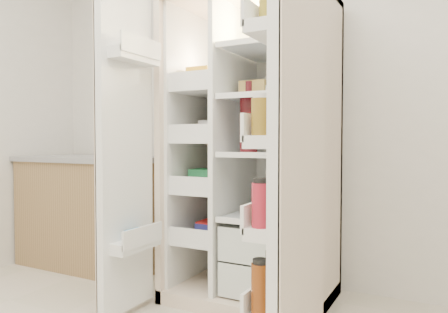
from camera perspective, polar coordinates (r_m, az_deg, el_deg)
The scene contains 5 objects.
wall_back at distance 2.92m, azimuth 8.29°, elevation 9.87°, with size 4.00×0.02×2.70m, color silver.
refrigerator at distance 2.60m, azimuth 4.58°, elevation -2.54°, with size 0.92×0.70×1.80m.
freezer_door at distance 2.35m, azimuth -13.06°, elevation 0.52°, with size 0.15×0.40×1.72m.
fridge_door at distance 1.77m, azimuth 9.45°, elevation -0.51°, with size 0.17×0.58×1.72m.
kitchen_counter at distance 3.43m, azimuth -16.92°, elevation -6.96°, with size 1.15×0.61×0.84m.
Camera 1 is at (0.98, -0.72, 0.95)m, focal length 34.00 mm.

